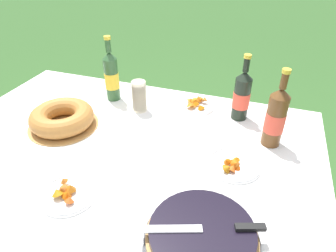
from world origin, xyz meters
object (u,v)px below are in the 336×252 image
at_px(berry_tart, 202,236).
at_px(juice_bottle_red, 242,96).
at_px(bundt_cake, 62,118).
at_px(snack_plate_right, 234,164).
at_px(cider_bottle_amber, 276,117).
at_px(snack_plate_near, 194,104).
at_px(snack_plate_left, 68,193).
at_px(cider_bottle_green, 112,76).
at_px(cup_stack, 139,96).
at_px(serving_knife, 212,228).

xyz_separation_m(berry_tart, juice_bottle_red, (0.01, 0.75, 0.09)).
relative_size(bundt_cake, snack_plate_right, 1.53).
bearing_deg(bundt_cake, berry_tart, -27.57).
bearing_deg(berry_tart, cider_bottle_amber, 73.76).
height_order(bundt_cake, snack_plate_near, bundt_cake).
xyz_separation_m(snack_plate_left, snack_plate_right, (0.53, 0.35, -0.00)).
bearing_deg(bundt_cake, snack_plate_right, -2.05).
relative_size(berry_tart, snack_plate_near, 1.55).
bearing_deg(bundt_cake, cider_bottle_amber, 10.76).
height_order(berry_tart, cider_bottle_amber, cider_bottle_amber).
bearing_deg(cider_bottle_green, bundt_cake, -107.07).
height_order(cider_bottle_amber, juice_bottle_red, cider_bottle_amber).
height_order(berry_tart, snack_plate_left, berry_tart).
bearing_deg(bundt_cake, cup_stack, 41.83).
relative_size(bundt_cake, snack_plate_near, 1.44).
bearing_deg(cider_bottle_amber, berry_tart, -106.24).
distance_m(cider_bottle_amber, snack_plate_near, 0.46).
xyz_separation_m(serving_knife, cider_bottle_green, (-0.70, 0.72, 0.07)).
xyz_separation_m(cup_stack, snack_plate_left, (-0.01, -0.63, -0.07)).
relative_size(juice_bottle_red, snack_plate_near, 1.44).
height_order(serving_knife, bundt_cake, bundt_cake).
relative_size(berry_tart, bundt_cake, 1.07).
bearing_deg(snack_plate_right, snack_plate_left, -146.96).
bearing_deg(cider_bottle_amber, bundt_cake, -169.24).
bearing_deg(juice_bottle_red, bundt_cake, -155.86).
relative_size(berry_tart, serving_knife, 0.97).
bearing_deg(bundt_cake, serving_knife, -26.19).
distance_m(cup_stack, snack_plate_left, 0.63).
relative_size(cup_stack, juice_bottle_red, 0.50).
bearing_deg(cup_stack, snack_plate_near, 26.44).
bearing_deg(snack_plate_right, juice_bottle_red, 94.84).
relative_size(cider_bottle_amber, snack_plate_near, 1.54).
height_order(cider_bottle_green, juice_bottle_red, cider_bottle_green).
distance_m(serving_knife, cider_bottle_green, 1.00).
bearing_deg(serving_knife, snack_plate_left, -21.46).
height_order(cup_stack, snack_plate_left, cup_stack).
distance_m(serving_knife, cup_stack, 0.83).
bearing_deg(snack_plate_near, bundt_cake, -144.72).
height_order(berry_tart, cup_stack, cup_stack).
relative_size(bundt_cake, cup_stack, 2.00).
bearing_deg(cup_stack, bundt_cake, -138.17).
relative_size(bundt_cake, cider_bottle_green, 0.94).
distance_m(cider_bottle_green, cider_bottle_amber, 0.85).
distance_m(cup_stack, juice_bottle_red, 0.50).
height_order(serving_knife, snack_plate_right, serving_knife).
distance_m(juice_bottle_red, snack_plate_left, 0.89).
xyz_separation_m(serving_knife, cup_stack, (-0.51, 0.65, 0.02)).
xyz_separation_m(berry_tart, snack_plate_left, (-0.49, 0.03, -0.01)).
xyz_separation_m(berry_tart, snack_plate_right, (0.04, 0.37, -0.02)).
height_order(bundt_cake, cider_bottle_amber, cider_bottle_amber).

